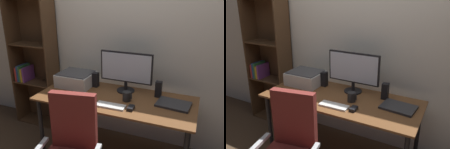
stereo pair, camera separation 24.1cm
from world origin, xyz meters
TOP-DOWN VIEW (x-y plane):
  - back_wall at (0.00, 0.52)m, footprint 6.40×0.10m
  - desk at (0.00, 0.00)m, footprint 1.66×0.70m
  - monitor at (0.04, 0.21)m, footprint 0.58×0.20m
  - keyboard at (0.03, -0.20)m, footprint 0.29×0.12m
  - mouse at (0.23, -0.18)m, footprint 0.06×0.10m
  - coffee_mug at (0.13, -0.02)m, footprint 0.10×0.08m
  - laptop at (0.59, 0.06)m, footprint 0.34×0.26m
  - speaker_left at (-0.32, 0.20)m, footprint 0.06×0.07m
  - speaker_right at (0.41, 0.20)m, footprint 0.06×0.07m
  - printer at (-0.55, 0.15)m, footprint 0.40×0.34m
  - bookshelf at (-1.32, 0.35)m, footprint 0.61×0.28m

SIDE VIEW (x-z plane):
  - desk at x=0.00m, z-range 0.29..1.03m
  - keyboard at x=0.03m, z-range 0.74..0.76m
  - laptop at x=0.59m, z-range 0.74..0.76m
  - mouse at x=0.23m, z-range 0.74..0.77m
  - coffee_mug at x=0.13m, z-range 0.74..0.84m
  - printer at x=-0.55m, z-range 0.74..0.90m
  - speaker_left at x=-0.32m, z-range 0.74..0.91m
  - speaker_right at x=0.41m, z-range 0.74..0.91m
  - bookshelf at x=-1.32m, z-range -0.02..1.73m
  - monitor at x=0.04m, z-range 0.77..1.22m
  - back_wall at x=0.00m, z-range 0.00..2.60m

